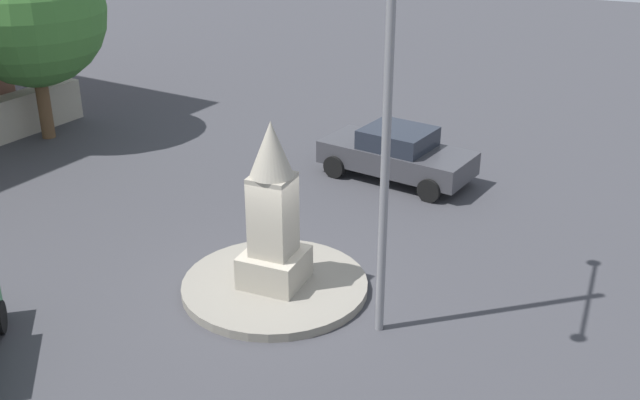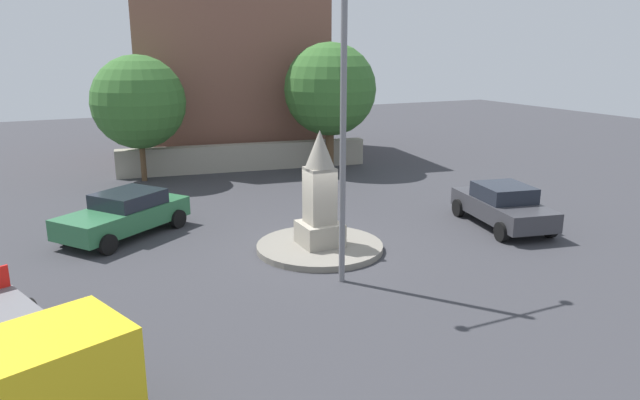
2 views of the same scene
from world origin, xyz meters
name	(u,v)px [view 1 (image 1 of 2)]	position (x,y,z in m)	size (l,w,h in m)	color
ground_plane	(275,289)	(0.00, 0.00, 0.00)	(80.00, 80.00, 0.00)	#38383D
traffic_island	(275,285)	(0.00, 0.00, 0.09)	(3.90, 3.90, 0.19)	gray
monument	(273,215)	(0.00, 0.00, 1.74)	(1.22, 1.22, 3.53)	#9E9687
streetlamp	(388,81)	(0.53, 2.49, 4.89)	(3.45, 0.28, 8.12)	slate
car_dark_grey_parked_left	(397,153)	(-6.80, 0.47, 0.76)	(2.65, 4.51, 1.48)	#38383D
tree_mid_cluster	(30,12)	(-5.71, -10.97, 4.03)	(4.59, 4.59, 6.33)	brown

